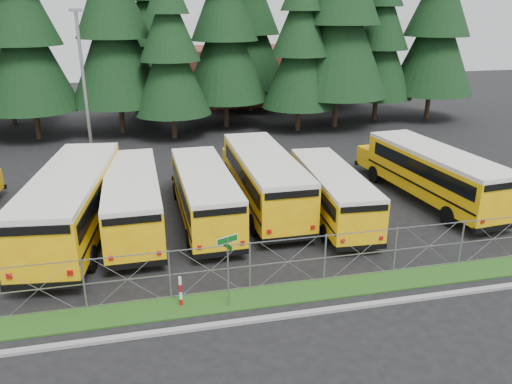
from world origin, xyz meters
TOP-DOWN VIEW (x-y plane):
  - ground at (0.00, 0.00)m, footprint 120.00×120.00m
  - curb at (0.00, -3.10)m, footprint 50.00×0.25m
  - grass_verge at (0.00, -1.70)m, footprint 50.00×1.40m
  - chainlink_fence at (0.00, -1.00)m, footprint 44.00×0.10m
  - brick_building at (6.00, 40.00)m, footprint 22.00×10.00m
  - bus_2 at (-7.92, 5.55)m, footprint 4.35×12.66m
  - bus_3 at (-5.31, 5.88)m, footprint 2.73×10.87m
  - bus_4 at (-1.86, 5.97)m, footprint 2.70×10.60m
  - bus_5 at (1.44, 7.11)m, footprint 2.75×11.63m
  - bus_6 at (4.45, 5.02)m, footprint 2.92×10.14m
  - bus_east at (10.71, 6.04)m, footprint 3.76×11.63m
  - street_sign at (-2.00, -2.01)m, footprint 0.79×0.52m
  - striped_bollard at (-3.68, -1.59)m, footprint 0.11×0.11m
  - light_standard at (-7.81, 14.26)m, footprint 0.70×0.35m
  - conifer_2 at (-13.06, 25.92)m, footprint 7.45×7.45m
  - conifer_3 at (-6.32, 26.35)m, footprint 7.88×7.88m
  - conifer_4 at (-2.09, 23.72)m, footprint 6.25×6.25m
  - conifer_5 at (2.80, 26.93)m, footprint 7.54×7.54m
  - conifer_6 at (8.72, 24.09)m, footprint 6.38×6.38m
  - conifer_7 at (12.39, 24.64)m, footprint 8.84×8.84m
  - conifer_8 at (17.23, 26.60)m, footprint 6.60×6.60m
  - conifer_9 at (22.35, 25.86)m, footprint 7.73×7.73m
  - conifer_11 at (-3.27, 32.38)m, footprint 6.91×6.91m
  - conifer_12 at (6.49, 33.63)m, footprint 7.70×7.70m
  - conifer_13 at (16.17, 34.88)m, footprint 7.49×7.49m

SIDE VIEW (x-z plane):
  - ground at x=0.00m, z-range 0.00..0.00m
  - grass_verge at x=0.00m, z-range 0.00..0.06m
  - curb at x=0.00m, z-range 0.00..0.12m
  - striped_bollard at x=-3.68m, z-range 0.00..1.20m
  - chainlink_fence at x=0.00m, z-range 0.00..2.00m
  - bus_6 at x=4.45m, z-range 0.00..2.63m
  - bus_4 at x=-1.86m, z-range 0.00..2.77m
  - bus_3 at x=-5.31m, z-range 0.00..2.84m
  - bus_east at x=10.71m, z-range 0.00..3.00m
  - bus_5 at x=1.44m, z-range 0.00..3.05m
  - bus_2 at x=-7.92m, z-range 0.00..3.25m
  - street_sign at x=-2.00m, z-range 0.63..3.44m
  - brick_building at x=6.00m, z-range 0.00..6.00m
  - light_standard at x=-7.81m, z-range 0.43..10.57m
  - conifer_4 at x=-2.09m, z-range 0.00..13.81m
  - conifer_6 at x=8.72m, z-range 0.00..14.11m
  - conifer_8 at x=17.23m, z-range 0.00..14.60m
  - conifer_11 at x=-3.27m, z-range 0.00..15.29m
  - conifer_2 at x=-13.06m, z-range 0.00..16.47m
  - conifer_13 at x=16.17m, z-range 0.00..16.57m
  - conifer_5 at x=2.80m, z-range 0.00..16.67m
  - conifer_12 at x=6.49m, z-range 0.00..17.02m
  - conifer_9 at x=22.35m, z-range 0.00..17.10m
  - conifer_3 at x=-6.32m, z-range 0.00..17.43m
  - conifer_7 at x=12.39m, z-range 0.00..19.56m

